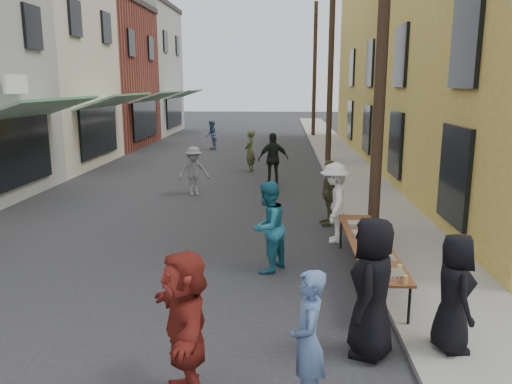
# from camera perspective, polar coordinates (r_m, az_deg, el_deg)

# --- Properties ---
(ground) EXTENTS (120.00, 120.00, 0.00)m
(ground) POSITION_cam_1_polar(r_m,az_deg,el_deg) (9.23, -11.14, -10.92)
(ground) COLOR #28282B
(ground) RESTS_ON ground
(sidewalk) EXTENTS (2.20, 60.00, 0.10)m
(sidewalk) POSITION_cam_1_polar(r_m,az_deg,el_deg) (23.65, 9.89, 3.41)
(sidewalk) COLOR gray
(sidewalk) RESTS_ON ground
(storefront_row) EXTENTS (8.00, 37.00, 9.00)m
(storefront_row) POSITION_cam_1_polar(r_m,az_deg,el_deg) (26.20, -25.25, 12.23)
(storefront_row) COLOR maroon
(storefront_row) RESTS_ON ground
(building_ochre) EXTENTS (10.00, 28.00, 10.00)m
(building_ochre) POSITION_cam_1_polar(r_m,az_deg,el_deg) (23.97, 25.76, 14.40)
(building_ochre) COLOR gold
(building_ochre) RESTS_ON ground
(utility_pole_near) EXTENTS (0.26, 0.26, 9.00)m
(utility_pole_near) POSITION_cam_1_polar(r_m,az_deg,el_deg) (11.45, 14.26, 16.40)
(utility_pole_near) COLOR #2D2116
(utility_pole_near) RESTS_ON ground
(utility_pole_mid) EXTENTS (0.26, 0.26, 9.00)m
(utility_pole_mid) POSITION_cam_1_polar(r_m,az_deg,el_deg) (23.33, 8.54, 14.30)
(utility_pole_mid) COLOR #2D2116
(utility_pole_mid) RESTS_ON ground
(utility_pole_far) EXTENTS (0.26, 0.26, 9.00)m
(utility_pole_far) POSITION_cam_1_polar(r_m,az_deg,el_deg) (35.29, 6.71, 13.59)
(utility_pole_far) COLOR #2D2116
(utility_pole_far) RESTS_ON ground
(serving_table) EXTENTS (0.70, 4.00, 0.75)m
(serving_table) POSITION_cam_1_polar(r_m,az_deg,el_deg) (9.42, 12.80, -5.89)
(serving_table) COLOR #603116
(serving_table) RESTS_ON ground
(catering_tray_sausage) EXTENTS (0.50, 0.33, 0.08)m
(catering_tray_sausage) POSITION_cam_1_polar(r_m,az_deg,el_deg) (7.87, 14.81, -9.06)
(catering_tray_sausage) COLOR maroon
(catering_tray_sausage) RESTS_ON serving_table
(catering_tray_foil_b) EXTENTS (0.50, 0.33, 0.08)m
(catering_tray_foil_b) POSITION_cam_1_polar(r_m,az_deg,el_deg) (8.47, 13.94, -7.48)
(catering_tray_foil_b) COLOR #B2B2B7
(catering_tray_foil_b) RESTS_ON serving_table
(catering_tray_buns) EXTENTS (0.50, 0.33, 0.08)m
(catering_tray_buns) POSITION_cam_1_polar(r_m,az_deg,el_deg) (9.12, 13.13, -6.01)
(catering_tray_buns) COLOR tan
(catering_tray_buns) RESTS_ON serving_table
(catering_tray_foil_d) EXTENTS (0.50, 0.33, 0.08)m
(catering_tray_foil_d) POSITION_cam_1_polar(r_m,az_deg,el_deg) (9.78, 12.44, -4.73)
(catering_tray_foil_d) COLOR #B2B2B7
(catering_tray_foil_d) RESTS_ON serving_table
(catering_tray_buns_end) EXTENTS (0.50, 0.33, 0.08)m
(catering_tray_buns_end) POSITION_cam_1_polar(r_m,az_deg,el_deg) (10.44, 11.83, -3.62)
(catering_tray_buns_end) COLOR tan
(catering_tray_buns_end) RESTS_ON serving_table
(condiment_jar_a) EXTENTS (0.07, 0.07, 0.08)m
(condiment_jar_a) POSITION_cam_1_polar(r_m,az_deg,el_deg) (7.55, 13.61, -9.91)
(condiment_jar_a) COLOR #A57F26
(condiment_jar_a) RESTS_ON serving_table
(condiment_jar_b) EXTENTS (0.07, 0.07, 0.08)m
(condiment_jar_b) POSITION_cam_1_polar(r_m,az_deg,el_deg) (7.65, 13.48, -9.63)
(condiment_jar_b) COLOR #A57F26
(condiment_jar_b) RESTS_ON serving_table
(condiment_jar_c) EXTENTS (0.07, 0.07, 0.08)m
(condiment_jar_c) POSITION_cam_1_polar(r_m,az_deg,el_deg) (7.74, 13.35, -9.36)
(condiment_jar_c) COLOR #A57F26
(condiment_jar_c) RESTS_ON serving_table
(cup_stack) EXTENTS (0.08, 0.08, 0.12)m
(cup_stack) POSITION_cam_1_polar(r_m,az_deg,el_deg) (7.68, 16.68, -9.55)
(cup_stack) COLOR tan
(cup_stack) RESTS_ON serving_table
(guest_front_a) EXTENTS (0.87, 1.08, 1.92)m
(guest_front_a) POSITION_cam_1_polar(r_m,az_deg,el_deg) (6.89, 13.12, -10.59)
(guest_front_a) COLOR black
(guest_front_a) RESTS_ON ground
(guest_front_b) EXTENTS (0.40, 0.60, 1.65)m
(guest_front_b) POSITION_cam_1_polar(r_m,az_deg,el_deg) (5.75, 5.94, -16.62)
(guest_front_b) COLOR #4D6795
(guest_front_b) RESTS_ON ground
(guest_front_c) EXTENTS (1.02, 1.09, 1.79)m
(guest_front_c) POSITION_cam_1_polar(r_m,az_deg,el_deg) (9.65, 1.34, -4.02)
(guest_front_c) COLOR teal
(guest_front_c) RESTS_ON ground
(guest_front_d) EXTENTS (0.83, 1.27, 1.86)m
(guest_front_d) POSITION_cam_1_polar(r_m,az_deg,el_deg) (11.60, 8.97, -1.21)
(guest_front_d) COLOR white
(guest_front_d) RESTS_ON ground
(guest_front_e) EXTENTS (0.53, 1.04, 1.71)m
(guest_front_e) POSITION_cam_1_polar(r_m,az_deg,el_deg) (12.99, 8.34, -0.08)
(guest_front_e) COLOR brown
(guest_front_e) RESTS_ON ground
(guest_queue_back) EXTENTS (1.07, 1.75, 1.80)m
(guest_queue_back) POSITION_cam_1_polar(r_m,az_deg,el_deg) (5.93, -8.09, -14.90)
(guest_queue_back) COLOR maroon
(guest_queue_back) RESTS_ON ground
(server) EXTENTS (0.56, 0.82, 1.61)m
(server) POSITION_cam_1_polar(r_m,az_deg,el_deg) (7.19, 21.68, -10.64)
(server) COLOR black
(server) RESTS_ON sidewalk
(passerby_left) EXTENTS (1.18, 0.94, 1.60)m
(passerby_left) POSITION_cam_1_polar(r_m,az_deg,el_deg) (16.55, -7.13, 2.41)
(passerby_left) COLOR slate
(passerby_left) RESTS_ON ground
(passerby_mid) EXTENTS (1.18, 0.68, 1.89)m
(passerby_mid) POSITION_cam_1_polar(r_m,az_deg,el_deg) (18.09, 1.99, 3.79)
(passerby_mid) COLOR black
(passerby_mid) RESTS_ON ground
(passerby_right) EXTENTS (0.55, 0.71, 1.74)m
(passerby_right) POSITION_cam_1_polar(r_m,az_deg,el_deg) (20.86, -0.69, 4.71)
(passerby_right) COLOR #4C5531
(passerby_right) RESTS_ON ground
(passerby_far) EXTENTS (0.76, 0.90, 1.64)m
(passerby_far) POSITION_cam_1_polar(r_m,az_deg,el_deg) (28.04, -5.08, 6.48)
(passerby_far) COLOR #49658D
(passerby_far) RESTS_ON ground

